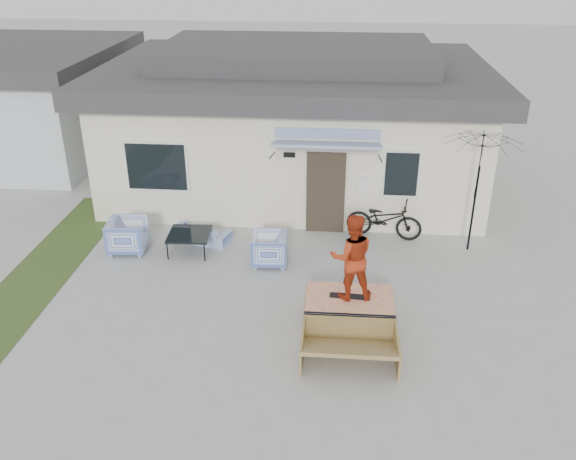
# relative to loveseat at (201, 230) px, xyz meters

# --- Properties ---
(ground) EXTENTS (90.00, 90.00, 0.00)m
(ground) POSITION_rel_loveseat_xyz_m (2.00, -3.66, -0.29)
(ground) COLOR #9D9D9B
(ground) RESTS_ON ground
(grass_strip) EXTENTS (1.40, 8.00, 0.01)m
(grass_strip) POSITION_rel_loveseat_xyz_m (-3.20, -1.66, -0.28)
(grass_strip) COLOR #2E431C
(grass_strip) RESTS_ON ground
(house) EXTENTS (10.80, 8.49, 4.10)m
(house) POSITION_rel_loveseat_xyz_m (2.00, 4.33, 1.65)
(house) COLOR #EBE5C3
(house) RESTS_ON ground
(loveseat) EXTENTS (1.54, 0.85, 0.58)m
(loveseat) POSITION_rel_loveseat_xyz_m (0.00, 0.00, 0.00)
(loveseat) COLOR #3B5CB7
(loveseat) RESTS_ON ground
(armchair_left) EXTENTS (0.87, 0.92, 0.88)m
(armchair_left) POSITION_rel_loveseat_xyz_m (-1.59, -0.65, 0.15)
(armchair_left) COLOR #3B5CB7
(armchair_left) RESTS_ON ground
(armchair_right) EXTENTS (0.78, 0.83, 0.81)m
(armchair_right) POSITION_rel_loveseat_xyz_m (1.78, -0.98, 0.12)
(armchair_right) COLOR #3B5CB7
(armchair_right) RESTS_ON ground
(coffee_table) EXTENTS (1.02, 1.02, 0.48)m
(coffee_table) POSITION_rel_loveseat_xyz_m (-0.13, -0.57, -0.05)
(coffee_table) COLOR black
(coffee_table) RESTS_ON ground
(bicycle) EXTENTS (1.94, 0.99, 1.19)m
(bicycle) POSITION_rel_loveseat_xyz_m (4.46, 0.59, 0.30)
(bicycle) COLOR black
(bicycle) RESTS_ON ground
(patio_umbrella) EXTENTS (1.94, 1.82, 2.20)m
(patio_umbrella) POSITION_rel_loveseat_xyz_m (6.44, 0.11, 1.46)
(patio_umbrella) COLOR black
(patio_umbrella) RESTS_ON ground
(skate_ramp) EXTENTS (1.67, 2.22, 0.55)m
(skate_ramp) POSITION_rel_loveseat_xyz_m (3.59, -3.19, -0.01)
(skate_ramp) COLOR olive
(skate_ramp) RESTS_ON ground
(skateboard) EXTENTS (0.78, 0.24, 0.05)m
(skateboard) POSITION_rel_loveseat_xyz_m (3.59, -3.14, 0.29)
(skateboard) COLOR black
(skateboard) RESTS_ON skate_ramp
(skater) EXTENTS (0.91, 0.75, 1.70)m
(skater) POSITION_rel_loveseat_xyz_m (3.59, -3.14, 1.16)
(skater) COLOR #A83114
(skater) RESTS_ON skateboard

